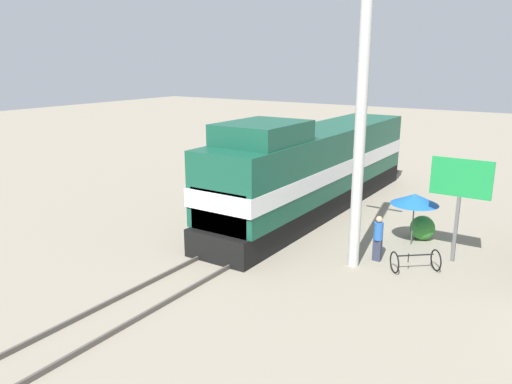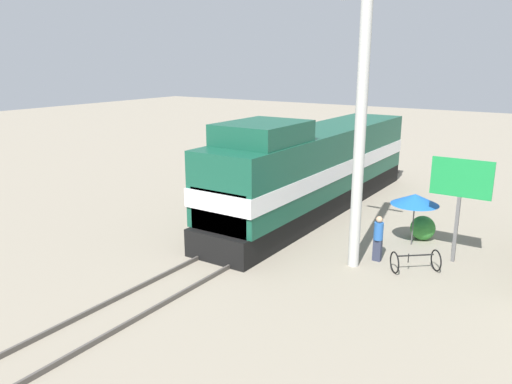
# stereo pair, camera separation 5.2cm
# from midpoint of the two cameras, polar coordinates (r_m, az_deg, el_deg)

# --- Properties ---
(ground_plane) EXTENTS (120.00, 120.00, 0.00)m
(ground_plane) POSITION_cam_midpoint_polar(r_m,az_deg,el_deg) (21.04, 1.32, -5.00)
(ground_plane) COLOR gray
(rail_near) EXTENTS (0.08, 30.21, 0.15)m
(rail_near) POSITION_cam_midpoint_polar(r_m,az_deg,el_deg) (21.38, -0.31, -4.45)
(rail_near) COLOR #4C4742
(rail_near) RESTS_ON ground_plane
(rail_far) EXTENTS (0.08, 30.21, 0.15)m
(rail_far) POSITION_cam_midpoint_polar(r_m,az_deg,el_deg) (20.66, 3.01, -5.17)
(rail_far) COLOR #4C4742
(rail_far) RESTS_ON ground_plane
(locomotive) EXTENTS (2.98, 16.45, 4.80)m
(locomotive) POSITION_cam_midpoint_polar(r_m,az_deg,el_deg) (23.94, 6.66, 2.62)
(locomotive) COLOR black
(locomotive) RESTS_ON ground_plane
(utility_pole) EXTENTS (1.80, 0.38, 10.31)m
(utility_pole) POSITION_cam_midpoint_polar(r_m,az_deg,el_deg) (17.13, 11.98, 8.09)
(utility_pole) COLOR #B2B2AD
(utility_pole) RESTS_ON ground_plane
(vendor_umbrella) EXTENTS (1.86, 1.86, 2.09)m
(vendor_umbrella) POSITION_cam_midpoint_polar(r_m,az_deg,el_deg) (20.43, 17.79, -0.80)
(vendor_umbrella) COLOR #4C4C4C
(vendor_umbrella) RESTS_ON ground_plane
(billboard_sign) EXTENTS (2.09, 0.12, 3.81)m
(billboard_sign) POSITION_cam_midpoint_polar(r_m,az_deg,el_deg) (18.99, 22.43, 0.73)
(billboard_sign) COLOR #595959
(billboard_sign) RESTS_ON ground_plane
(shrub_cluster) EXTENTS (1.00, 1.00, 1.00)m
(shrub_cluster) POSITION_cam_midpoint_polar(r_m,az_deg,el_deg) (21.55, 18.59, -3.91)
(shrub_cluster) COLOR #388C38
(shrub_cluster) RESTS_ON ground_plane
(person_bystander) EXTENTS (0.34, 0.34, 1.71)m
(person_bystander) POSITION_cam_midpoint_polar(r_m,az_deg,el_deg) (18.73, 13.87, -4.99)
(person_bystander) COLOR #2D3347
(person_bystander) RESTS_ON ground_plane
(bicycle) EXTENTS (1.68, 1.60, 0.77)m
(bicycle) POSITION_cam_midpoint_polar(r_m,az_deg,el_deg) (18.32, 17.83, -7.53)
(bicycle) COLOR black
(bicycle) RESTS_ON ground_plane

